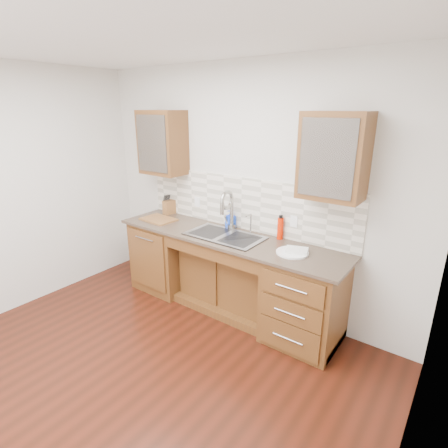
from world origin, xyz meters
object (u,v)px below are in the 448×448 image
Objects in this scene: soap_bottle at (231,219)px; water_bottle at (280,229)px; cutting_board at (159,219)px; knife_block at (170,207)px; plate at (292,252)px.

soap_bottle is 0.90× the size of water_bottle.
cutting_board is at bearing -168.57° from water_bottle.
cutting_board is (0.09, -0.28, -0.08)m from knife_block.
water_bottle is 1.30× the size of knife_block.
water_bottle is 1.60m from knife_block.
plate is at bearing 0.01° from knife_block.
knife_block is (-1.88, 0.25, 0.08)m from plate.
soap_bottle is at bearing 8.86° from knife_block.
water_bottle is 0.55× the size of cutting_board.
plate is at bearing 1.05° from cutting_board.
soap_bottle is at bearing -179.91° from water_bottle.
plate is (0.28, -0.27, -0.11)m from water_bottle.
knife_block is at bearing -179.23° from water_bottle.
knife_block is 0.31m from cutting_board.
cutting_board is at bearing -178.95° from plate.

